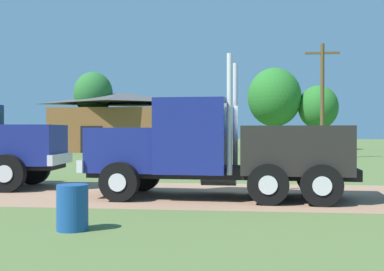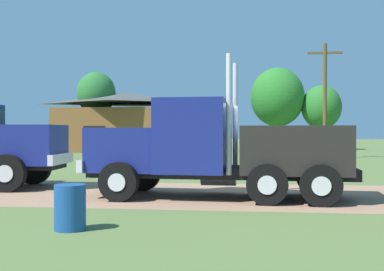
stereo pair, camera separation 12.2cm
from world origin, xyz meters
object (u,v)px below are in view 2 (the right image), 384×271
truck_foreground_white (218,150)px  utility_pole_near (325,97)px  shed_building (125,123)px  steel_barrel (70,207)px

truck_foreground_white → utility_pole_near: (5.38, 19.83, 2.67)m
utility_pole_near → shed_building: bearing=147.0°
steel_barrel → truck_foreground_white: bearing=64.1°
truck_foreground_white → shed_building: 32.02m
steel_barrel → shed_building: bearing=103.3°
steel_barrel → shed_building: 35.98m
shed_building → utility_pole_near: (15.96, -10.36, 1.46)m
truck_foreground_white → steel_barrel: (-2.31, -4.76, -0.87)m
steel_barrel → shed_building: (-8.28, 34.95, 2.08)m
truck_foreground_white → shed_building: (-10.59, 30.19, 1.21)m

